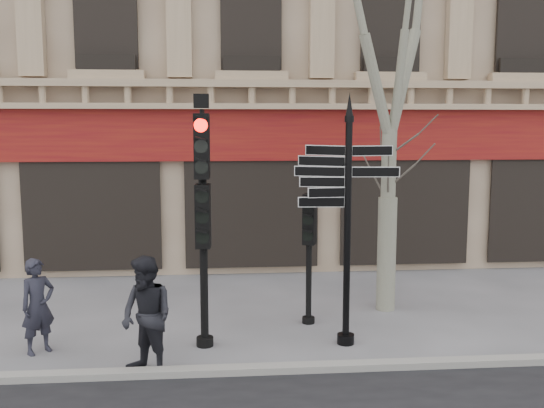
{
  "coord_description": "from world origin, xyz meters",
  "views": [
    {
      "loc": [
        -0.79,
        -10.42,
        3.86
      ],
      "look_at": [
        0.15,
        0.6,
        2.4
      ],
      "focal_mm": 40.0,
      "sensor_mm": 36.0,
      "label": 1
    }
  ],
  "objects_px": {
    "traffic_signal_main": "(203,190)",
    "pedestrian_a": "(38,306)",
    "traffic_signal_secondary": "(309,233)",
    "fingerpost": "(348,178)",
    "pedestrian_b": "(147,316)"
  },
  "relations": [
    {
      "from": "traffic_signal_main",
      "to": "pedestrian_a",
      "type": "relative_size",
      "value": 2.67
    },
    {
      "from": "traffic_signal_secondary",
      "to": "pedestrian_a",
      "type": "height_order",
      "value": "traffic_signal_secondary"
    },
    {
      "from": "traffic_signal_secondary",
      "to": "pedestrian_a",
      "type": "bearing_deg",
      "value": -146.9
    },
    {
      "from": "fingerpost",
      "to": "pedestrian_b",
      "type": "distance_m",
      "value": 4.04
    },
    {
      "from": "fingerpost",
      "to": "traffic_signal_main",
      "type": "bearing_deg",
      "value": -167.61
    },
    {
      "from": "pedestrian_b",
      "to": "fingerpost",
      "type": "bearing_deg",
      "value": 59.06
    },
    {
      "from": "fingerpost",
      "to": "traffic_signal_secondary",
      "type": "xyz_separation_m",
      "value": [
        -0.5,
        1.17,
        -1.17
      ]
    },
    {
      "from": "traffic_signal_main",
      "to": "traffic_signal_secondary",
      "type": "bearing_deg",
      "value": 30.94
    },
    {
      "from": "pedestrian_b",
      "to": "traffic_signal_secondary",
      "type": "bearing_deg",
      "value": 79.59
    },
    {
      "from": "pedestrian_a",
      "to": "traffic_signal_secondary",
      "type": "bearing_deg",
      "value": -29.59
    },
    {
      "from": "traffic_signal_secondary",
      "to": "pedestrian_b",
      "type": "bearing_deg",
      "value": -122.19
    },
    {
      "from": "traffic_signal_main",
      "to": "pedestrian_b",
      "type": "bearing_deg",
      "value": -123.42
    },
    {
      "from": "traffic_signal_secondary",
      "to": "fingerpost",
      "type": "bearing_deg",
      "value": -47.28
    },
    {
      "from": "traffic_signal_main",
      "to": "pedestrian_a",
      "type": "xyz_separation_m",
      "value": [
        -2.8,
        -0.07,
        -1.94
      ]
    },
    {
      "from": "pedestrian_a",
      "to": "traffic_signal_main",
      "type": "bearing_deg",
      "value": -41.48
    }
  ]
}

